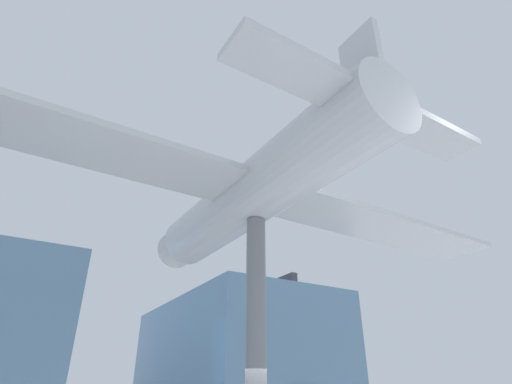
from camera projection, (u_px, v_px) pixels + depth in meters
glass_pavilion_right at (234, 363)px, 25.73m from camera, size 8.65×15.07×8.00m
support_pylon_central at (256, 338)px, 10.10m from camera, size 0.53×0.53×6.45m
suspended_airplane at (252, 194)px, 12.14m from camera, size 21.23×11.99×3.21m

